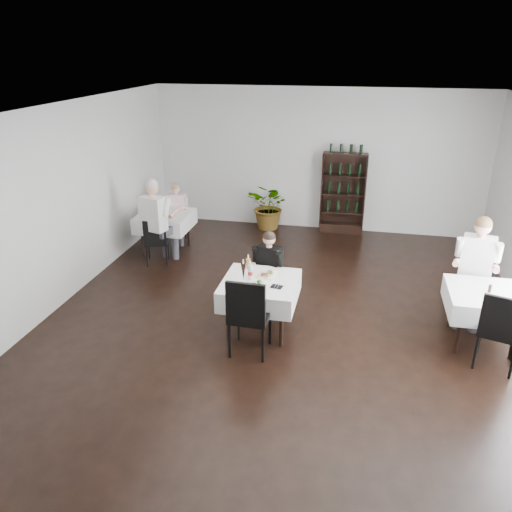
{
  "coord_description": "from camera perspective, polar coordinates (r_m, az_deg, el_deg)",
  "views": [
    {
      "loc": [
        0.95,
        -6.07,
        3.78
      ],
      "look_at": [
        -0.4,
        0.2,
        1.05
      ],
      "focal_mm": 35.0,
      "sensor_mm": 36.0,
      "label": 1
    }
  ],
  "objects": [
    {
      "name": "right_table",
      "position": [
        7.33,
        24.71,
        -4.79
      ],
      "size": [
        0.98,
        0.98,
        0.77
      ],
      "color": "black",
      "rests_on": "ground"
    },
    {
      "name": "pilsner_dark",
      "position": [
        6.86,
        -1.46,
        -1.8
      ],
      "size": [
        0.07,
        0.07,
        0.31
      ],
      "color": "black",
      "rests_on": "main_table"
    },
    {
      "name": "left_table",
      "position": [
        9.84,
        -10.34,
        3.95
      ],
      "size": [
        0.98,
        0.98,
        0.77
      ],
      "color": "black",
      "rests_on": "ground"
    },
    {
      "name": "napkin_cutlery",
      "position": [
        6.72,
        2.38,
        -3.51
      ],
      "size": [
        0.18,
        0.17,
        0.02
      ],
      "color": "black",
      "rests_on": "main_table"
    },
    {
      "name": "plate_far",
      "position": [
        7.02,
        1.26,
        -2.19
      ],
      "size": [
        0.27,
        0.27,
        0.07
      ],
      "color": "white",
      "rests_on": "main_table"
    },
    {
      "name": "right_chair_far",
      "position": [
        7.99,
        23.7,
        -2.37
      ],
      "size": [
        0.6,
        0.6,
        1.08
      ],
      "color": "black",
      "rests_on": "ground"
    },
    {
      "name": "main_chair_near",
      "position": [
        6.4,
        -0.88,
        -6.43
      ],
      "size": [
        0.52,
        0.52,
        1.11
      ],
      "color": "black",
      "rests_on": "ground"
    },
    {
      "name": "diner_main",
      "position": [
        7.39,
        1.24,
        -1.19
      ],
      "size": [
        0.55,
        0.59,
        1.28
      ],
      "color": "#3F3F46",
      "rests_on": "ground"
    },
    {
      "name": "diner_right_far",
      "position": [
        7.72,
        23.87,
        -0.72
      ],
      "size": [
        0.66,
        0.69,
        1.6
      ],
      "color": "#3F3F46",
      "rests_on": "ground"
    },
    {
      "name": "left_chair_far",
      "position": [
        10.46,
        -9.27,
        4.55
      ],
      "size": [
        0.53,
        0.53,
        0.89
      ],
      "color": "black",
      "rests_on": "ground"
    },
    {
      "name": "wine_shelf",
      "position": [
        10.8,
        9.92,
        6.96
      ],
      "size": [
        0.9,
        0.28,
        1.75
      ],
      "color": "black",
      "rests_on": "ground"
    },
    {
      "name": "main_chair_far",
      "position": [
        7.66,
        1.09,
        -2.08
      ],
      "size": [
        0.45,
        0.46,
        0.92
      ],
      "color": "black",
      "rests_on": "ground"
    },
    {
      "name": "diner_left_near",
      "position": [
        9.16,
        -11.26,
        4.62
      ],
      "size": [
        0.69,
        0.73,
        1.64
      ],
      "color": "#3F3F46",
      "rests_on": "ground"
    },
    {
      "name": "potted_tree",
      "position": [
        10.95,
        1.63,
        5.71
      ],
      "size": [
        1.18,
        1.12,
        1.03
      ],
      "primitive_type": "imported",
      "rotation": [
        0.0,
        0.0,
        -0.44
      ],
      "color": "#225D20",
      "rests_on": "ground"
    },
    {
      "name": "pilsner_lager",
      "position": [
        6.98,
        -0.9,
        -1.3
      ],
      "size": [
        0.08,
        0.08,
        0.32
      ],
      "color": "gold",
      "rests_on": "main_table"
    },
    {
      "name": "right_chair_near",
      "position": [
        6.82,
        26.15,
        -7.28
      ],
      "size": [
        0.61,
        0.61,
        1.06
      ],
      "color": "black",
      "rests_on": "ground"
    },
    {
      "name": "main_table",
      "position": [
        6.96,
        0.47,
        -3.93
      ],
      "size": [
        1.03,
        1.03,
        0.77
      ],
      "color": "black",
      "rests_on": "ground"
    },
    {
      "name": "pepper_mill",
      "position": [
        7.25,
        25.16,
        -3.39
      ],
      "size": [
        0.05,
        0.05,
        0.11
      ],
      "primitive_type": "cylinder",
      "rotation": [
        0.0,
        0.0,
        -0.23
      ],
      "color": "black",
      "rests_on": "right_table"
    },
    {
      "name": "room_shell",
      "position": [
        6.56,
        3.06,
        2.67
      ],
      "size": [
        9.0,
        9.0,
        9.0
      ],
      "color": "black",
      "rests_on": "ground"
    },
    {
      "name": "diner_left_far",
      "position": [
        10.25,
        -9.07,
        5.37
      ],
      "size": [
        0.51,
        0.55,
        1.23
      ],
      "color": "#3F3F46",
      "rests_on": "ground"
    },
    {
      "name": "plate_near",
      "position": [
        6.72,
        -0.06,
        -3.37
      ],
      "size": [
        0.3,
        0.3,
        0.08
      ],
      "color": "white",
      "rests_on": "main_table"
    },
    {
      "name": "left_chair_near",
      "position": [
        9.27,
        -11.36,
        1.95
      ],
      "size": [
        0.51,
        0.51,
        0.89
      ],
      "color": "black",
      "rests_on": "ground"
    },
    {
      "name": "coke_bottle",
      "position": [
        6.89,
        -0.66,
        -1.85
      ],
      "size": [
        0.07,
        0.07,
        0.27
      ],
      "color": "silver",
      "rests_on": "main_table"
    }
  ]
}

